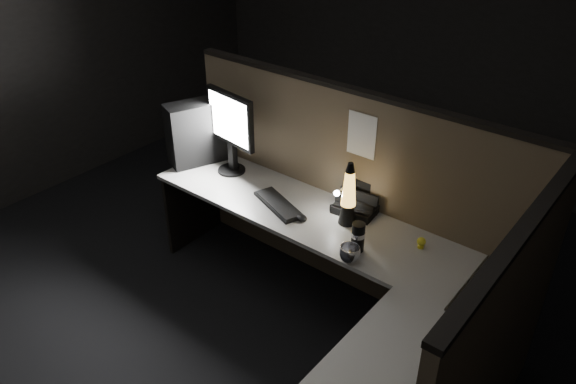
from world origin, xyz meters
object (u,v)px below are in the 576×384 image
Objects in this scene: monitor at (230,125)px; keyboard at (278,205)px; lava_lamp at (348,199)px; pc_tower at (198,132)px.

monitor reaches higher than keyboard.
keyboard is 1.00× the size of lava_lamp.
pc_tower is 1.09× the size of lava_lamp.
keyboard is 0.52m from lava_lamp.
lava_lamp is (1.37, -0.00, -0.06)m from pc_tower.
pc_tower is 0.77× the size of monitor.
monitor reaches higher than lava_lamp.
lava_lamp reaches higher than keyboard.
monitor is 1.41× the size of keyboard.
pc_tower is at bearing -164.34° from monitor.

